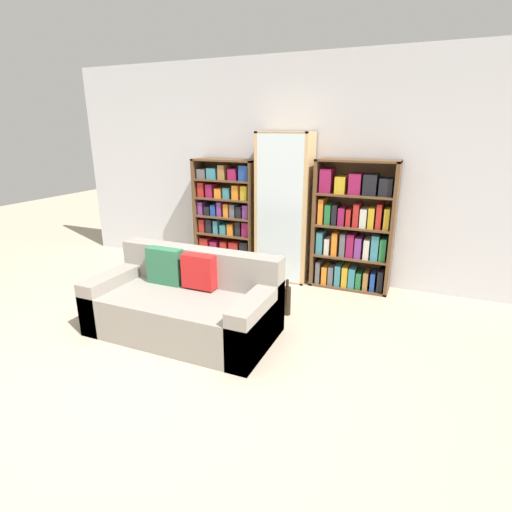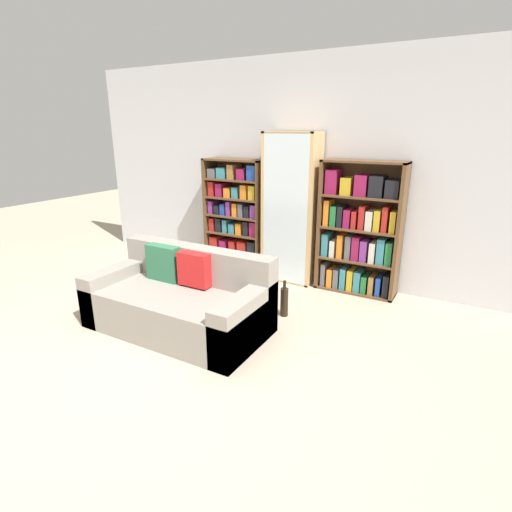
{
  "view_description": "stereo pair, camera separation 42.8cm",
  "coord_description": "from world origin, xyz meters",
  "px_view_note": "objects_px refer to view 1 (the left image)",
  "views": [
    {
      "loc": [
        1.8,
        -2.23,
        1.86
      ],
      "look_at": [
        0.19,
        1.51,
        0.55
      ],
      "focal_mm": 28.0,
      "sensor_mm": 36.0,
      "label": 1
    },
    {
      "loc": [
        2.18,
        -2.04,
        1.86
      ],
      "look_at": [
        0.19,
        1.51,
        0.55
      ],
      "focal_mm": 28.0,
      "sensor_mm": 36.0,
      "label": 2
    }
  ],
  "objects_px": {
    "couch": "(185,304)",
    "wine_bottle": "(287,300)",
    "bookshelf_left": "(227,217)",
    "bookshelf_right": "(353,229)",
    "display_cabinet": "(284,208)"
  },
  "relations": [
    {
      "from": "couch",
      "to": "wine_bottle",
      "type": "height_order",
      "value": "couch"
    },
    {
      "from": "display_cabinet",
      "to": "wine_bottle",
      "type": "distance_m",
      "value": 1.33
    },
    {
      "from": "wine_bottle",
      "to": "bookshelf_left",
      "type": "bearing_deg",
      "value": 139.74
    },
    {
      "from": "couch",
      "to": "display_cabinet",
      "type": "bearing_deg",
      "value": 77.77
    },
    {
      "from": "bookshelf_left",
      "to": "wine_bottle",
      "type": "distance_m",
      "value": 1.69
    },
    {
      "from": "couch",
      "to": "bookshelf_left",
      "type": "relative_size",
      "value": 1.15
    },
    {
      "from": "bookshelf_right",
      "to": "wine_bottle",
      "type": "distance_m",
      "value": 1.26
    },
    {
      "from": "couch",
      "to": "wine_bottle",
      "type": "distance_m",
      "value": 1.06
    },
    {
      "from": "couch",
      "to": "bookshelf_right",
      "type": "distance_m",
      "value": 2.18
    },
    {
      "from": "bookshelf_right",
      "to": "wine_bottle",
      "type": "xyz_separation_m",
      "value": [
        -0.45,
        -1.03,
        -0.57
      ]
    },
    {
      "from": "bookshelf_left",
      "to": "display_cabinet",
      "type": "bearing_deg",
      "value": -1.21
    },
    {
      "from": "bookshelf_left",
      "to": "couch",
      "type": "bearing_deg",
      "value": -75.85
    },
    {
      "from": "bookshelf_right",
      "to": "couch",
      "type": "bearing_deg",
      "value": -125.21
    },
    {
      "from": "display_cabinet",
      "to": "bookshelf_right",
      "type": "relative_size",
      "value": 1.2
    },
    {
      "from": "couch",
      "to": "bookshelf_left",
      "type": "height_order",
      "value": "bookshelf_left"
    }
  ]
}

